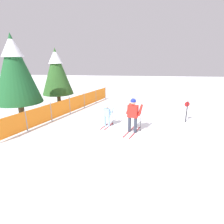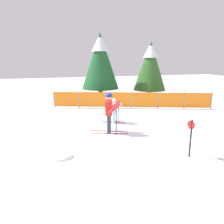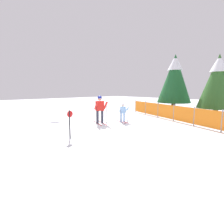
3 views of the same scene
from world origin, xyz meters
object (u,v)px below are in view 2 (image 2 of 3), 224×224
at_px(skier_child, 114,108).
at_px(trail_marker, 191,134).
at_px(safety_fence, 131,100).
at_px(conifer_near, 100,60).
at_px(conifer_far, 150,65).
at_px(skier_adult, 110,109).

height_order(skier_child, trail_marker, skier_child).
distance_m(safety_fence, conifer_near, 3.73).
height_order(conifer_far, conifer_near, conifer_near).
distance_m(skier_child, trail_marker, 4.51).
xyz_separation_m(skier_child, conifer_far, (3.99, 4.31, 1.91)).
bearing_deg(conifer_near, trail_marker, -86.94).
xyz_separation_m(skier_adult, conifer_far, (4.63, 5.66, 1.61)).
relative_size(skier_child, conifer_far, 0.29).
bearing_deg(conifer_near, skier_adult, -100.80).
bearing_deg(skier_child, conifer_near, 100.84).
height_order(conifer_near, trail_marker, conifer_near).
relative_size(skier_adult, trail_marker, 1.41).
bearing_deg(safety_fence, conifer_far, 38.08).
bearing_deg(skier_adult, skier_child, 84.76).
distance_m(skier_adult, skier_child, 1.52).
height_order(skier_child, conifer_near, conifer_near).
bearing_deg(skier_adult, safety_fence, 77.22).
bearing_deg(skier_adult, trail_marker, -39.68).
distance_m(conifer_near, trail_marker, 9.86).
bearing_deg(skier_adult, conifer_far, 70.70).
distance_m(skier_adult, safety_fence, 4.90).
height_order(safety_fence, trail_marker, trail_marker).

